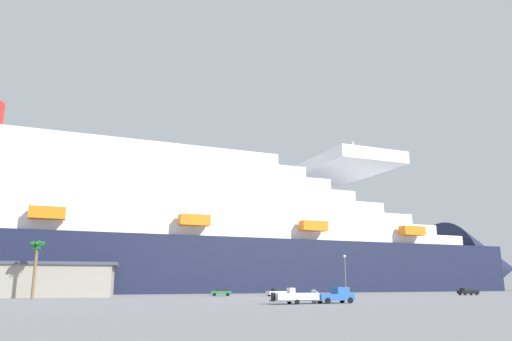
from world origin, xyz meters
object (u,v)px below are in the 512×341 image
(palm_tree, at_px, (37,251))
(parked_car_white_van, at_px, (278,292))
(cruise_ship, at_px, (121,234))
(parked_car_black_coupe, at_px, (468,291))
(parked_car_blue_suv, at_px, (91,292))
(pickup_truck, at_px, (336,296))
(parked_car_green_wagon, at_px, (221,292))
(street_lamp, at_px, (345,269))
(small_boat_on_trailer, at_px, (300,297))

(palm_tree, bearing_deg, parked_car_white_van, 4.47)
(cruise_ship, bearing_deg, parked_car_black_coupe, -32.65)
(cruise_ship, relative_size, parked_car_black_coupe, 64.66)
(palm_tree, distance_m, parked_car_blue_suv, 17.57)
(pickup_truck, distance_m, parked_car_blue_suv, 55.70)
(palm_tree, xyz_separation_m, parked_car_black_coupe, (91.81, -1.40, -7.44))
(parked_car_blue_suv, xyz_separation_m, parked_car_white_van, (37.76, -9.02, 0.00))
(palm_tree, relative_size, parked_car_green_wagon, 2.24)
(pickup_truck, height_order, street_lamp, street_lamp)
(parked_car_black_coupe, bearing_deg, palm_tree, 179.13)
(parked_car_blue_suv, distance_m, parked_car_white_van, 38.82)
(pickup_truck, relative_size, parked_car_blue_suv, 1.32)
(street_lamp, bearing_deg, parked_car_black_coupe, 5.18)
(pickup_truck, distance_m, parked_car_white_van, 35.87)
(pickup_truck, bearing_deg, street_lamp, 59.51)
(pickup_truck, relative_size, parked_car_black_coupe, 1.25)
(street_lamp, bearing_deg, parked_car_blue_suv, 160.97)
(pickup_truck, bearing_deg, palm_tree, 143.37)
(palm_tree, height_order, street_lamp, palm_tree)
(pickup_truck, bearing_deg, parked_car_blue_suv, 126.77)
(cruise_ship, bearing_deg, parked_car_green_wagon, -62.53)
(parked_car_green_wagon, height_order, parked_car_white_van, same)
(small_boat_on_trailer, relative_size, palm_tree, 0.86)
(small_boat_on_trailer, height_order, parked_car_black_coupe, small_boat_on_trailer)
(cruise_ship, height_order, parked_car_white_van, cruise_ship)
(parked_car_green_wagon, bearing_deg, pickup_truck, -80.62)
(palm_tree, relative_size, parked_car_black_coupe, 2.19)
(palm_tree, relative_size, parked_car_white_van, 2.08)
(palm_tree, relative_size, street_lamp, 1.21)
(palm_tree, bearing_deg, parked_car_blue_suv, 53.06)
(pickup_truck, height_order, small_boat_on_trailer, pickup_truck)
(street_lamp, bearing_deg, cruise_ship, 129.83)
(parked_car_blue_suv, height_order, parked_car_white_van, same)
(parked_car_blue_suv, bearing_deg, parked_car_white_van, -13.44)
(pickup_truck, relative_size, small_boat_on_trailer, 0.66)
(street_lamp, bearing_deg, pickup_truck, -120.49)
(palm_tree, bearing_deg, small_boat_on_trailer, -41.32)
(parked_car_white_van, bearing_deg, cruise_ship, 125.65)
(small_boat_on_trailer, relative_size, street_lamp, 1.05)
(cruise_ship, distance_m, pickup_truck, 84.65)
(parked_car_green_wagon, bearing_deg, parked_car_blue_suv, 171.25)
(parked_car_black_coupe, relative_size, parked_car_blue_suv, 1.05)
(small_boat_on_trailer, height_order, parked_car_blue_suv, small_boat_on_trailer)
(small_boat_on_trailer, bearing_deg, parked_car_black_coupe, 29.74)
(cruise_ship, height_order, parked_car_blue_suv, cruise_ship)
(cruise_ship, xyz_separation_m, parked_car_black_coupe, (75.56, -48.42, -15.33))
(small_boat_on_trailer, xyz_separation_m, street_lamp, (21.98, 28.28, 4.48))
(palm_tree, height_order, parked_car_white_van, palm_tree)
(parked_car_green_wagon, bearing_deg, small_boat_on_trailer, -88.73)
(cruise_ship, xyz_separation_m, parked_car_green_wagon, (19.96, -38.40, -15.34))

